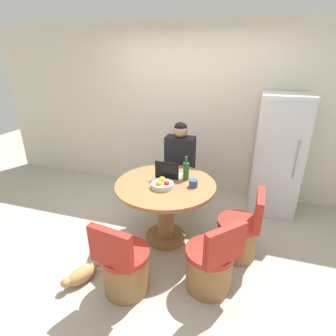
% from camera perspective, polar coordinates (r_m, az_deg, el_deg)
% --- Properties ---
extents(ground_plane, '(12.00, 12.00, 0.00)m').
position_cam_1_polar(ground_plane, '(3.37, -2.13, -15.82)').
color(ground_plane, '#B2A899').
extents(wall_back, '(7.00, 0.06, 2.60)m').
position_cam_1_polar(wall_back, '(4.24, 4.94, 11.94)').
color(wall_back, beige).
rests_on(wall_back, ground_plane).
extents(refrigerator, '(0.62, 0.63, 1.69)m').
position_cam_1_polar(refrigerator, '(3.94, 22.70, 2.44)').
color(refrigerator, silver).
rests_on(refrigerator, ground_plane).
extents(dining_table, '(1.16, 1.16, 0.77)m').
position_cam_1_polar(dining_table, '(3.12, -0.55, -6.96)').
color(dining_table, olive).
rests_on(dining_table, ground_plane).
extents(chair_near_right_corner, '(0.54, 0.54, 0.81)m').
position_cam_1_polar(chair_near_right_corner, '(2.70, 9.19, -20.22)').
color(chair_near_right_corner, olive).
rests_on(chair_near_right_corner, ground_plane).
extents(chair_near_camera, '(0.47, 0.48, 0.81)m').
position_cam_1_polar(chair_near_camera, '(2.69, -9.42, -20.62)').
color(chair_near_camera, olive).
rests_on(chair_near_camera, ground_plane).
extents(chair_right_side, '(0.46, 0.46, 0.81)m').
position_cam_1_polar(chair_right_side, '(3.14, 15.22, -13.81)').
color(chair_right_side, olive).
rests_on(chair_right_side, ground_plane).
extents(person_seated, '(0.40, 0.37, 1.31)m').
position_cam_1_polar(person_seated, '(3.75, 2.78, 1.15)').
color(person_seated, '#2D2D38').
rests_on(person_seated, ground_plane).
extents(laptop, '(0.29, 0.22, 0.23)m').
position_cam_1_polar(laptop, '(3.13, 0.13, -1.29)').
color(laptop, '#B7B7BC').
rests_on(laptop, dining_table).
extents(fruit_bowl, '(0.25, 0.25, 0.10)m').
position_cam_1_polar(fruit_bowl, '(2.91, -1.26, -3.57)').
color(fruit_bowl, beige).
rests_on(fruit_bowl, dining_table).
extents(coffee_cup, '(0.10, 0.10, 0.08)m').
position_cam_1_polar(coffee_cup, '(2.94, 5.54, -3.33)').
color(coffee_cup, '#2D4C84').
rests_on(coffee_cup, dining_table).
extents(bottle, '(0.07, 0.07, 0.29)m').
position_cam_1_polar(bottle, '(3.07, 3.95, -0.56)').
color(bottle, '#23602D').
rests_on(bottle, dining_table).
extents(cat, '(0.28, 0.41, 0.16)m').
position_cam_1_polar(cat, '(2.99, -18.35, -21.20)').
color(cat, tan).
rests_on(cat, ground_plane).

